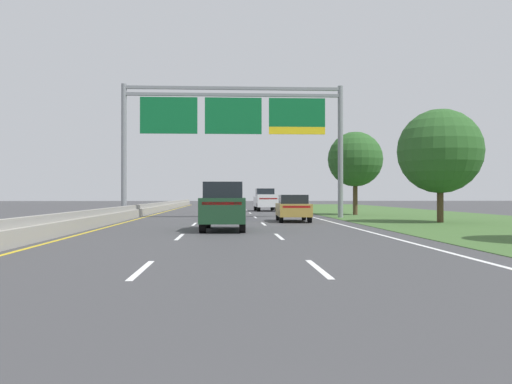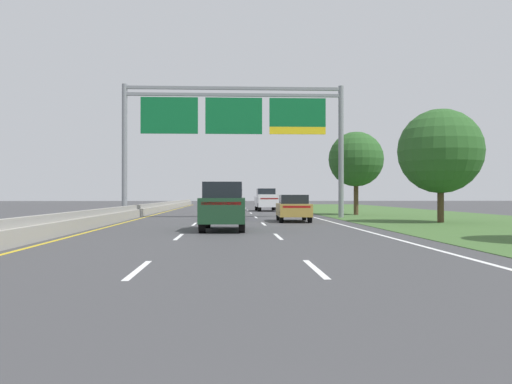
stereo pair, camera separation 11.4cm
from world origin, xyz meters
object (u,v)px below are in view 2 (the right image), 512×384
(overhead_sign_gantry, at_px, (234,123))
(car_blue_centre_lane_sedan, at_px, (229,206))
(pickup_truck_white, at_px, (267,200))
(car_gold_right_lane_sedan, at_px, (293,208))
(car_darkgreen_centre_lane_suv, at_px, (224,205))
(roadside_tree_mid, at_px, (441,151))
(roadside_tree_far, at_px, (356,159))

(overhead_sign_gantry, xyz_separation_m, car_blue_centre_lane_sedan, (-0.35, -1.58, -5.64))
(pickup_truck_white, bearing_deg, car_gold_right_lane_sedan, 178.97)
(car_gold_right_lane_sedan, height_order, car_blue_centre_lane_sedan, same)
(car_darkgreen_centre_lane_suv, xyz_separation_m, car_blue_centre_lane_sedan, (0.18, 11.45, -0.28))
(car_gold_right_lane_sedan, relative_size, car_darkgreen_centre_lane_suv, 0.94)
(car_blue_centre_lane_sedan, height_order, roadside_tree_mid, roadside_tree_mid)
(car_gold_right_lane_sedan, distance_m, car_blue_centre_lane_sedan, 5.18)
(pickup_truck_white, height_order, roadside_tree_far, roadside_tree_far)
(overhead_sign_gantry, height_order, roadside_tree_mid, overhead_sign_gantry)
(roadside_tree_mid, relative_size, roadside_tree_far, 0.99)
(car_darkgreen_centre_lane_suv, distance_m, roadside_tree_mid, 13.86)
(pickup_truck_white, relative_size, car_gold_right_lane_sedan, 1.22)
(overhead_sign_gantry, distance_m, roadside_tree_far, 11.01)
(pickup_truck_white, relative_size, car_darkgreen_centre_lane_suv, 1.15)
(car_gold_right_lane_sedan, xyz_separation_m, roadside_tree_mid, (8.10, -1.85, 3.20))
(pickup_truck_white, height_order, roadside_tree_mid, roadside_tree_mid)
(car_darkgreen_centre_lane_suv, xyz_separation_m, roadside_tree_far, (10.07, 18.11, 3.24))
(pickup_truck_white, distance_m, car_gold_right_lane_sedan, 21.53)
(overhead_sign_gantry, relative_size, roadside_tree_far, 2.32)
(overhead_sign_gantry, relative_size, car_gold_right_lane_sedan, 3.38)
(roadside_tree_mid, bearing_deg, car_blue_centre_lane_sedan, 155.79)
(car_blue_centre_lane_sedan, relative_size, roadside_tree_mid, 0.69)
(overhead_sign_gantry, distance_m, pickup_truck_white, 17.62)
(overhead_sign_gantry, distance_m, roadside_tree_mid, 13.71)
(roadside_tree_mid, bearing_deg, pickup_truck_white, 109.43)
(car_gold_right_lane_sedan, xyz_separation_m, car_darkgreen_centre_lane_suv, (-4.00, -7.94, 0.28))
(overhead_sign_gantry, relative_size, car_blue_centre_lane_sedan, 3.42)
(pickup_truck_white, distance_m, roadside_tree_far, 13.36)
(pickup_truck_white, bearing_deg, car_blue_centre_lane_sedan, 167.07)
(pickup_truck_white, bearing_deg, car_darkgreen_centre_lane_suv, 171.12)
(car_darkgreen_centre_lane_suv, height_order, car_blue_centre_lane_sedan, car_darkgreen_centre_lane_suv)
(roadside_tree_mid, bearing_deg, car_darkgreen_centre_lane_suv, -153.28)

